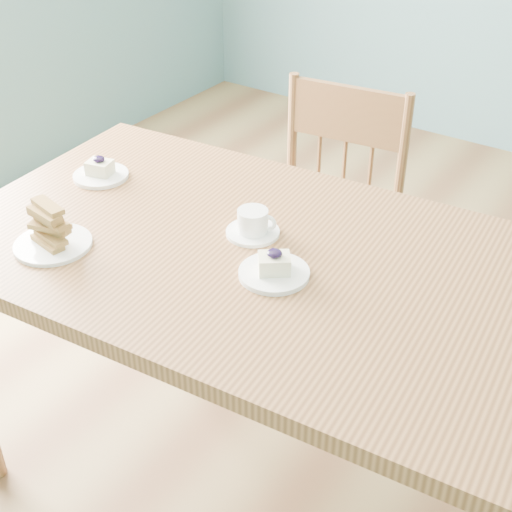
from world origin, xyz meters
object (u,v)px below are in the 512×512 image
cheesecake_plate_far (100,172)px  dining_table (259,279)px  cheesecake_plate_near (274,269)px  biscotti_plate (51,232)px  coffee_cup (253,224)px  dining_chair (325,229)px

cheesecake_plate_far → dining_table: bearing=-5.8°
dining_table → cheesecake_plate_near: bearing=-42.0°
dining_table → cheesecake_plate_far: 0.60m
dining_table → biscotti_plate: size_ratio=8.65×
biscotti_plate → cheesecake_plate_near: bearing=21.5°
cheesecake_plate_near → biscotti_plate: size_ratio=0.87×
cheesecake_plate_near → cheesecake_plate_far: (-0.68, 0.13, -0.00)m
coffee_cup → dining_table: bearing=-62.9°
dining_table → coffee_cup: size_ratio=12.09×
dining_chair → coffee_cup: (0.13, -0.62, 0.37)m
coffee_cup → cheesecake_plate_near: bearing=-58.5°
dining_chair → cheesecake_plate_far: dining_chair is taller
coffee_cup → cheesecake_plate_far: bearing=161.4°
dining_table → coffee_cup: bearing=130.3°
dining_chair → dining_table: bearing=-81.9°
dining_table → cheesecake_plate_near: (0.09, -0.07, 0.10)m
dining_table → dining_chair: bearing=100.4°
cheesecake_plate_near → coffee_cup: cheesecake_plate_near is taller
cheesecake_plate_far → coffee_cup: (0.53, -0.00, 0.01)m
cheesecake_plate_near → coffee_cup: bearing=139.6°
dining_chair → biscotti_plate: dining_chair is taller
biscotti_plate → dining_chair: bearing=75.5°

